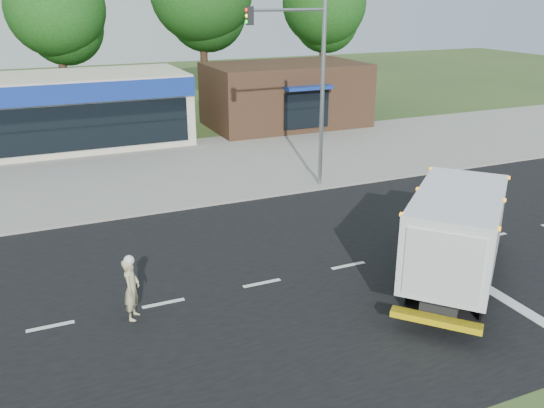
% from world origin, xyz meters
% --- Properties ---
extents(ground, '(120.00, 120.00, 0.00)m').
position_xyz_m(ground, '(0.00, 0.00, 0.00)').
color(ground, '#385123').
rests_on(ground, ground).
extents(road_asphalt, '(60.00, 14.00, 0.02)m').
position_xyz_m(road_asphalt, '(0.00, 0.00, 0.00)').
color(road_asphalt, black).
rests_on(road_asphalt, ground).
extents(sidewalk, '(60.00, 2.40, 0.12)m').
position_xyz_m(sidewalk, '(0.00, 8.20, 0.06)').
color(sidewalk, gray).
rests_on(sidewalk, ground).
extents(parking_apron, '(60.00, 9.00, 0.02)m').
position_xyz_m(parking_apron, '(0.00, 14.00, 0.01)').
color(parking_apron, gray).
rests_on(parking_apron, ground).
extents(lane_markings, '(55.20, 7.00, 0.01)m').
position_xyz_m(lane_markings, '(1.35, -1.35, 0.02)').
color(lane_markings, silver).
rests_on(lane_markings, road_asphalt).
extents(ems_box_truck, '(6.58, 6.29, 3.09)m').
position_xyz_m(ems_box_truck, '(2.32, -2.20, 1.78)').
color(ems_box_truck, black).
rests_on(ems_box_truck, ground).
extents(emergency_worker, '(0.66, 0.75, 1.85)m').
position_xyz_m(emergency_worker, '(-6.90, -0.42, 0.91)').
color(emergency_worker, '#C9BA86').
rests_on(emergency_worker, ground).
extents(retail_strip_mall, '(18.00, 6.20, 4.00)m').
position_xyz_m(retail_strip_mall, '(-9.00, 19.93, 2.01)').
color(retail_strip_mall, beige).
rests_on(retail_strip_mall, ground).
extents(brown_storefront, '(10.00, 6.70, 4.00)m').
position_xyz_m(brown_storefront, '(7.00, 19.98, 2.00)').
color(brown_storefront, '#382316').
rests_on(brown_storefront, ground).
extents(traffic_signal_pole, '(3.51, 0.25, 8.00)m').
position_xyz_m(traffic_signal_pole, '(2.35, 7.60, 4.92)').
color(traffic_signal_pole, gray).
rests_on(traffic_signal_pole, ground).
extents(background_trees, '(36.77, 7.39, 12.10)m').
position_xyz_m(background_trees, '(-0.85, 28.16, 7.38)').
color(background_trees, '#332114').
rests_on(background_trees, ground).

